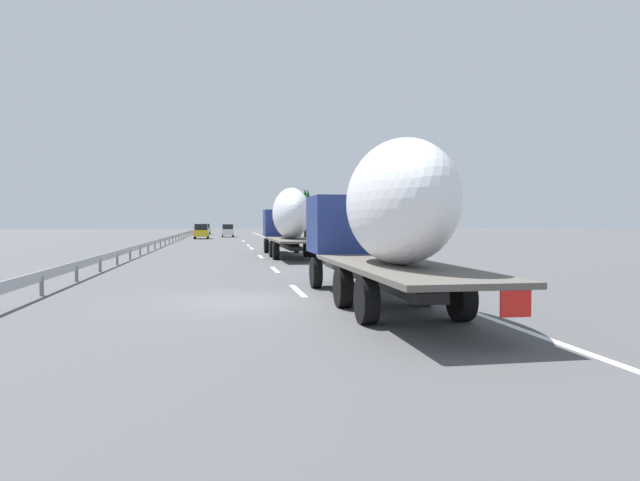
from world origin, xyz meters
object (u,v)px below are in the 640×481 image
(car_yellow_coupe, at_px, (201,231))
(road_sign, at_px, (292,223))
(truck_lead, at_px, (289,218))
(car_silver_hatch, at_px, (205,229))
(truck_trailing, at_px, (383,216))
(car_white_van, at_px, (228,231))

(car_yellow_coupe, height_order, road_sign, road_sign)
(truck_lead, distance_m, car_silver_hatch, 68.51)
(car_yellow_coupe, bearing_deg, truck_trailing, -173.47)
(car_white_van, bearing_deg, road_sign, -164.99)
(car_white_van, relative_size, road_sign, 1.43)
(truck_lead, bearing_deg, truck_trailing, -180.00)
(car_yellow_coupe, distance_m, car_silver_hatch, 28.56)
(truck_lead, bearing_deg, car_yellow_coupe, 9.98)
(car_yellow_coupe, relative_size, road_sign, 1.42)
(truck_lead, height_order, road_sign, truck_lead)
(car_yellow_coupe, xyz_separation_m, road_sign, (-16.00, -10.06, 1.12))
(truck_lead, relative_size, car_silver_hatch, 3.08)
(truck_trailing, xyz_separation_m, car_yellow_coupe, (60.83, 6.96, -1.41))
(truck_lead, relative_size, road_sign, 4.50)
(truck_trailing, xyz_separation_m, road_sign, (44.83, -3.10, -0.29))
(truck_trailing, height_order, car_white_van, truck_trailing)
(truck_trailing, distance_m, car_white_van, 69.32)
(truck_trailing, height_order, car_silver_hatch, truck_trailing)
(truck_lead, bearing_deg, car_white_van, 4.11)
(truck_lead, distance_m, car_white_van, 48.08)
(truck_trailing, relative_size, car_silver_hatch, 2.76)
(truck_lead, xyz_separation_m, truck_trailing, (-21.29, -0.00, -0.08))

